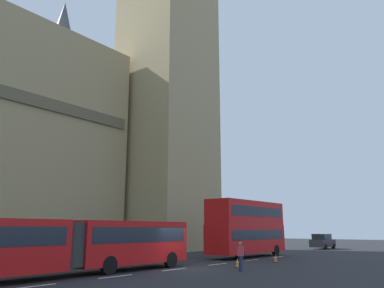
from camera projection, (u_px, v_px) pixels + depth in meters
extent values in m
plane|color=#262628|center=(181.00, 269.00, 23.87)|extent=(160.00, 160.00, 0.00)
cube|color=silver|center=(32.00, 286.00, 16.41)|extent=(2.20, 0.16, 0.01)
cube|color=silver|center=(116.00, 276.00, 19.89)|extent=(2.20, 0.16, 0.01)
cube|color=silver|center=(174.00, 269.00, 23.37)|extent=(2.20, 0.16, 0.01)
cube|color=silver|center=(218.00, 264.00, 26.85)|extent=(2.20, 0.16, 0.01)
cube|color=silver|center=(251.00, 260.00, 30.34)|extent=(2.20, 0.16, 0.01)
cube|color=silver|center=(277.00, 257.00, 33.82)|extent=(2.20, 0.16, 0.01)
cube|color=tan|center=(168.00, 45.00, 51.32)|extent=(9.97, 9.97, 53.35)
cone|color=#474C51|center=(64.00, 22.00, 43.58)|extent=(2.40, 2.40, 4.98)
cube|color=red|center=(129.00, 242.00, 23.48)|extent=(8.06, 2.50, 2.50)
cube|color=#1E232D|center=(129.00, 235.00, 23.58)|extent=(7.41, 2.54, 0.90)
cylinder|color=#2D2D2D|center=(65.00, 244.00, 20.09)|extent=(2.38, 2.38, 2.25)
cylinder|color=black|center=(171.00, 260.00, 24.49)|extent=(1.00, 0.30, 1.00)
cylinder|color=black|center=(109.00, 265.00, 20.70)|extent=(1.00, 0.30, 1.00)
cube|color=red|center=(247.00, 239.00, 34.11)|extent=(9.75, 2.50, 2.40)
cube|color=#1E232D|center=(247.00, 235.00, 34.19)|extent=(8.78, 2.54, 0.84)
cube|color=red|center=(247.00, 213.00, 34.61)|extent=(9.56, 2.50, 2.10)
cube|color=#1E232D|center=(247.00, 212.00, 34.63)|extent=(8.78, 2.54, 0.84)
cylinder|color=black|center=(276.00, 250.00, 35.54)|extent=(1.00, 0.30, 1.00)
cylinder|color=black|center=(240.00, 254.00, 30.82)|extent=(1.00, 0.30, 1.00)
cube|color=black|center=(323.00, 243.00, 48.11)|extent=(4.40, 1.80, 0.90)
cube|color=black|center=(322.00, 237.00, 48.14)|extent=(2.46, 1.66, 0.70)
cylinder|color=black|center=(333.00, 246.00, 48.60)|extent=(0.64, 0.30, 0.64)
cylinder|color=black|center=(325.00, 247.00, 46.47)|extent=(0.64, 0.30, 0.64)
cube|color=black|center=(238.00, 267.00, 24.64)|extent=(0.36, 0.36, 0.03)
cone|color=orange|center=(237.00, 263.00, 24.70)|extent=(0.28, 0.28, 0.55)
cylinder|color=white|center=(237.00, 262.00, 24.71)|extent=(0.17, 0.17, 0.08)
cube|color=black|center=(276.00, 262.00, 28.61)|extent=(0.36, 0.36, 0.03)
cone|color=orange|center=(275.00, 258.00, 28.68)|extent=(0.28, 0.28, 0.55)
cylinder|color=white|center=(275.00, 258.00, 28.68)|extent=(0.17, 0.17, 0.08)
cylinder|color=#262D4C|center=(241.00, 264.00, 22.50)|extent=(0.16, 0.16, 0.86)
cylinder|color=#262D4C|center=(240.00, 263.00, 22.68)|extent=(0.16, 0.16, 0.86)
cube|color=#BF383F|center=(240.00, 251.00, 22.75)|extent=(0.46, 0.43, 0.60)
sphere|color=#936B4C|center=(240.00, 244.00, 22.84)|extent=(0.22, 0.22, 0.22)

